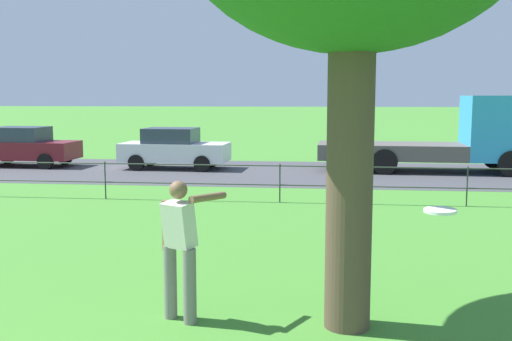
# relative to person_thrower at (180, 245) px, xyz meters

# --- Properties ---
(street_strip) EXTENTS (80.00, 7.26, 0.01)m
(street_strip) POSITION_rel_person_thrower_xyz_m (-1.77, 14.37, -0.94)
(street_strip) COLOR #424247
(street_strip) RESTS_ON ground
(park_fence) EXTENTS (32.83, 0.04, 1.00)m
(park_fence) POSITION_rel_person_thrower_xyz_m (-1.77, 8.33, -0.27)
(park_fence) COLOR #333833
(park_fence) RESTS_ON ground
(person_thrower) EXTENTS (0.76, 0.68, 1.73)m
(person_thrower) POSITION_rel_person_thrower_xyz_m (0.00, 0.00, 0.00)
(person_thrower) COLOR slate
(person_thrower) RESTS_ON ground
(frisbee) EXTENTS (0.37, 0.37, 0.04)m
(frisbee) POSITION_rel_person_thrower_xyz_m (2.69, -1.91, 0.86)
(frisbee) COLOR white
(car_maroon_left) EXTENTS (4.04, 1.89, 1.54)m
(car_maroon_left) POSITION_rel_person_thrower_xyz_m (-9.97, 15.15, -0.16)
(car_maroon_left) COLOR maroon
(car_maroon_left) RESTS_ON ground
(car_white_far_right) EXTENTS (4.05, 1.91, 1.54)m
(car_white_far_right) POSITION_rel_person_thrower_xyz_m (-3.94, 15.03, -0.16)
(car_white_far_right) COLOR silver
(car_white_far_right) RESTS_ON ground
(flatbed_truck_far_left) EXTENTS (7.36, 2.61, 2.75)m
(flatbed_truck_far_left) POSITION_rel_person_thrower_xyz_m (6.26, 15.26, 0.28)
(flatbed_truck_far_left) COLOR #2D99D1
(flatbed_truck_far_left) RESTS_ON ground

